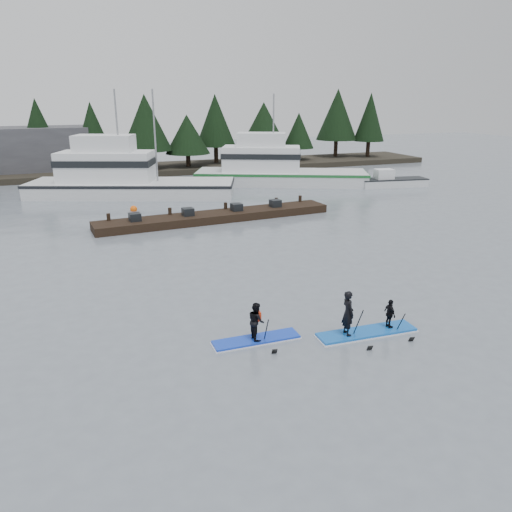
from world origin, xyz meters
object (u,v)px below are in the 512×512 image
object	(u,v)px
fishing_boat_large	(126,187)
paddleboard_duo	(364,321)
fishing_boat_medium	(276,177)
floating_dock	(216,217)
paddleboard_solo	(256,328)

from	to	relation	value
fishing_boat_large	paddleboard_duo	bearing A→B (deg)	-59.94
fishing_boat_large	fishing_boat_medium	distance (m)	14.28
floating_dock	fishing_boat_large	bearing A→B (deg)	108.14
floating_dock	paddleboard_solo	size ratio (longest dim) A/B	5.33
fishing_boat_medium	paddleboard_duo	distance (m)	31.90
paddleboard_solo	paddleboard_duo	xyz separation A→B (m)	(3.73, -0.90, -0.00)
paddleboard_duo	floating_dock	bearing A→B (deg)	92.51
floating_dock	paddleboard_duo	size ratio (longest dim) A/B	4.42
fishing_boat_medium	paddleboard_duo	bearing A→B (deg)	-82.99
fishing_boat_medium	paddleboard_solo	world-z (taller)	fishing_boat_medium
paddleboard_solo	fishing_boat_medium	bearing A→B (deg)	66.42
fishing_boat_medium	paddleboard_solo	xyz separation A→B (m)	(-13.43, -29.49, -0.16)
floating_dock	paddleboard_solo	xyz separation A→B (m)	(-3.78, -17.37, 0.25)
floating_dock	paddleboard_duo	world-z (taller)	paddleboard_duo
paddleboard_solo	paddleboard_duo	bearing A→B (deg)	-12.64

